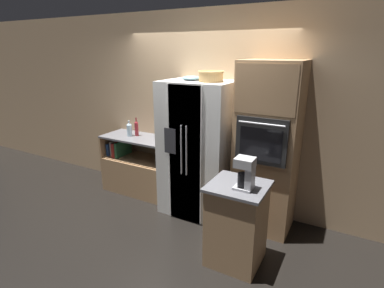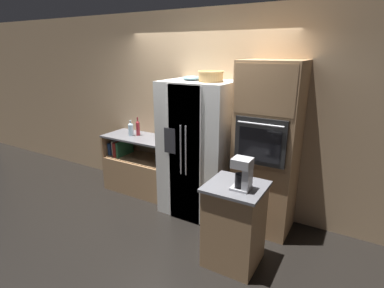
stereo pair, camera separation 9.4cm
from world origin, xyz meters
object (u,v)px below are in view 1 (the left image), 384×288
bottle_tall (129,129)px  bottle_short (137,128)px  refrigerator (198,149)px  fruit_bowl (192,78)px  coffee_maker (246,173)px  wicker_basket (211,76)px  wall_oven (267,149)px

bottle_tall → bottle_short: bearing=37.1°
refrigerator → bottle_short: size_ratio=6.34×
refrigerator → fruit_bowl: fruit_bowl is taller
fruit_bowl → bottle_short: fruit_bowl is taller
bottle_short → coffee_maker: coffee_maker is taller
wicker_basket → bottle_tall: size_ratio=1.30×
bottle_tall → bottle_short: (0.09, 0.07, 0.01)m
bottle_tall → coffee_maker: coffee_maker is taller
wall_oven → fruit_bowl: 1.34m
bottle_short → wall_oven: bearing=-2.0°
fruit_bowl → coffee_maker: size_ratio=0.85×
wicker_basket → bottle_short: size_ratio=1.09×
wicker_basket → bottle_short: wicker_basket is taller
refrigerator → coffee_maker: (0.99, -0.86, 0.17)m
bottle_tall → fruit_bowl: bearing=-1.5°
wall_oven → wicker_basket: size_ratio=6.64×
wall_oven → wicker_basket: 1.15m
bottle_short → refrigerator: bearing=-6.7°
fruit_bowl → bottle_tall: size_ratio=1.12×
wicker_basket → coffee_maker: wicker_basket is taller
refrigerator → bottle_tall: refrigerator is taller
wall_oven → fruit_bowl: bearing=-178.7°
fruit_bowl → bottle_tall: bearing=178.5°
wicker_basket → fruit_bowl: wicker_basket is taller
wicker_basket → coffee_maker: bearing=-46.0°
wicker_basket → bottle_tall: 1.72m
bottle_tall → wall_oven: bearing=-0.2°
wall_oven → bottle_short: wall_oven is taller
refrigerator → coffee_maker: bearing=-40.8°
refrigerator → fruit_bowl: size_ratio=6.72×
refrigerator → wall_oven: (0.95, 0.06, 0.14)m
wall_oven → refrigerator: bearing=-176.1°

